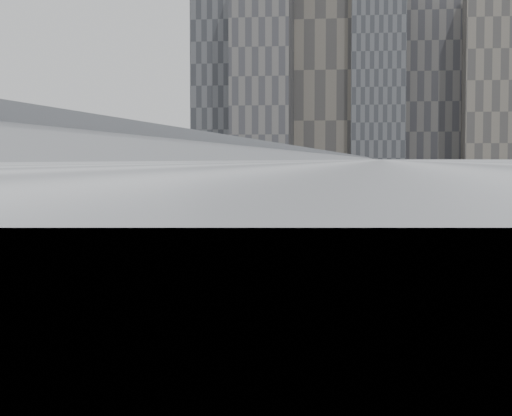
% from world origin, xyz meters
% --- Properties ---
extents(sidewalk, '(10.00, 170.00, 0.12)m').
position_xyz_m(sidewalk, '(9.00, 55.00, 0.06)').
color(sidewalk, gray).
rests_on(sidewalk, ground).
extents(lane_line, '(0.12, 160.00, 0.02)m').
position_xyz_m(lane_line, '(-1.50, 55.00, 0.01)').
color(lane_line, gold).
rests_on(lane_line, ground).
extents(depot, '(12.45, 160.40, 7.20)m').
position_xyz_m(depot, '(12.99, 55.00, 3.51)').
color(depot, gray).
rests_on(depot, ground).
extents(skyline, '(145.00, 64.00, 120.00)m').
position_xyz_m(skyline, '(-2.90, 324.16, 50.85)').
color(skyline, slate).
rests_on(skyline, ground).
extents(bus_0, '(3.01, 13.57, 3.95)m').
position_xyz_m(bus_0, '(2.46, 4.74, 1.67)').
color(bus_0, silver).
rests_on(bus_0, ground).
extents(bus_1, '(3.37, 12.75, 3.69)m').
position_xyz_m(bus_1, '(2.76, 17.98, 1.56)').
color(bus_1, black).
rests_on(bus_1, ground).
extents(bus_2, '(3.67, 12.48, 3.60)m').
position_xyz_m(bus_2, '(2.38, 34.09, 1.52)').
color(bus_2, silver).
rests_on(bus_2, ground).
extents(bus_3, '(3.62, 12.62, 3.64)m').
position_xyz_m(bus_3, '(2.28, 47.82, 1.53)').
color(bus_3, slate).
rests_on(bus_3, ground).
extents(bus_4, '(3.07, 12.83, 3.72)m').
position_xyz_m(bus_4, '(2.52, 61.85, 1.57)').
color(bus_4, '#ABADB5').
rests_on(bus_4, ground).
extents(bus_5, '(3.75, 12.55, 3.61)m').
position_xyz_m(bus_5, '(1.77, 76.10, 1.52)').
color(bus_5, black).
rests_on(bus_5, ground).
extents(bus_6, '(3.16, 12.34, 3.57)m').
position_xyz_m(bus_6, '(2.21, 91.21, 1.51)').
color(bus_6, silver).
rests_on(bus_6, ground).
extents(tree_0, '(1.18, 1.18, 4.34)m').
position_xyz_m(tree_0, '(6.21, 8.89, 3.62)').
color(tree_0, black).
rests_on(tree_0, ground).
extents(tree_1, '(1.50, 1.50, 4.45)m').
position_xyz_m(tree_1, '(6.05, 33.84, 3.64)').
color(tree_1, black).
rests_on(tree_1, ground).
extents(tree_2, '(2.22, 2.22, 4.98)m').
position_xyz_m(tree_2, '(5.69, 56.31, 3.85)').
color(tree_2, black).
rests_on(tree_2, ground).
extents(tree_3, '(2.41, 2.41, 4.97)m').
position_xyz_m(tree_3, '(5.60, 76.64, 3.75)').
color(tree_3, black).
rests_on(tree_3, ground).
extents(tree_4, '(1.66, 1.66, 3.86)m').
position_xyz_m(tree_4, '(5.97, 107.06, 3.00)').
color(tree_4, black).
rests_on(tree_4, ground).
extents(tree_5, '(1.51, 1.51, 4.16)m').
position_xyz_m(tree_5, '(6.05, 126.68, 3.36)').
color(tree_5, black).
rests_on(tree_5, ground).
extents(street_lamp_near, '(2.04, 0.22, 8.31)m').
position_xyz_m(street_lamp_near, '(-3.57, 37.21, 4.84)').
color(street_lamp_near, '#59595E').
rests_on(street_lamp_near, ground).
extents(street_lamp_far, '(2.04, 0.22, 8.67)m').
position_xyz_m(street_lamp_far, '(-4.87, 87.06, 5.02)').
color(street_lamp_far, '#59595E').
rests_on(street_lamp_far, ground).
extents(shipping_container, '(4.79, 6.87, 2.49)m').
position_xyz_m(shipping_container, '(-5.80, 107.27, 1.25)').
color(shipping_container, '#174B24').
rests_on(shipping_container, ground).
extents(suv, '(3.73, 5.57, 1.42)m').
position_xyz_m(suv, '(-4.45, 122.58, 0.71)').
color(suv, black).
rests_on(suv, ground).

